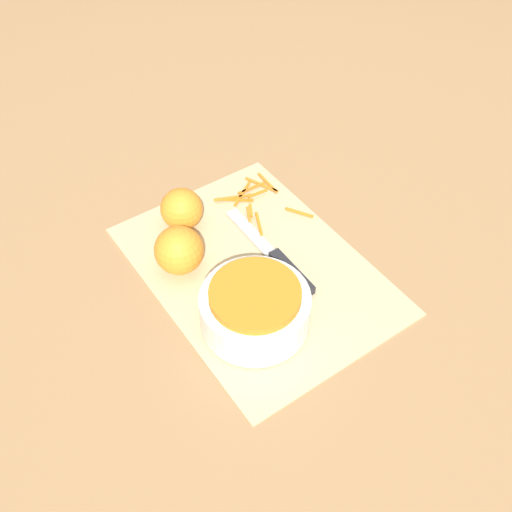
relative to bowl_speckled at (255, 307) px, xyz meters
name	(u,v)px	position (x,y,z in m)	size (l,w,h in m)	color
ground_plane	(256,270)	(0.09, -0.07, -0.04)	(4.00, 4.00, 0.00)	#9E754C
cutting_board	(256,269)	(0.09, -0.07, -0.04)	(0.47, 0.34, 0.01)	#CCB284
bowl_speckled	(255,307)	(0.00, 0.00, 0.00)	(0.17, 0.17, 0.07)	silver
knife	(283,264)	(0.07, -0.10, -0.03)	(0.24, 0.03, 0.02)	#232328
orange_left	(179,250)	(0.17, 0.04, 0.00)	(0.08, 0.08, 0.08)	orange
orange_right	(182,209)	(0.25, -0.02, 0.00)	(0.08, 0.08, 0.08)	orange
peel_pile	(254,198)	(0.23, -0.16, -0.03)	(0.16, 0.13, 0.01)	orange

